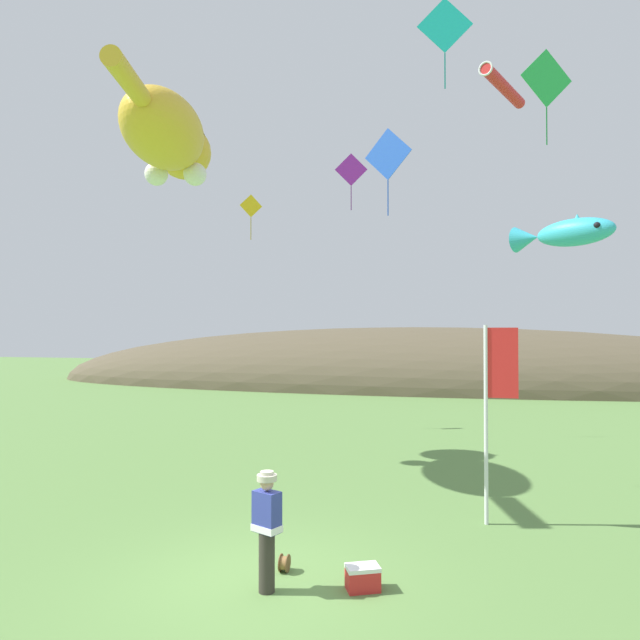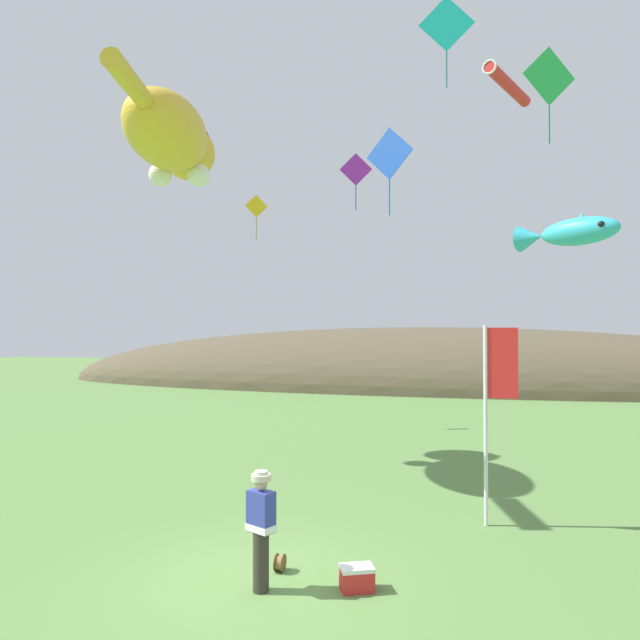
# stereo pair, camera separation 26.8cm
# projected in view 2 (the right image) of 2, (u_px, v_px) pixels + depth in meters

# --- Properties ---
(ground_plane) EXTENTS (120.00, 120.00, 0.00)m
(ground_plane) POSITION_uv_depth(u_px,v_px,m) (253.00, 582.00, 8.73)
(ground_plane) COLOR #5B8442
(distant_hill_ridge) EXTENTS (54.90, 14.12, 8.12)m
(distant_hill_ridge) POSITION_uv_depth(u_px,v_px,m) (423.00, 386.00, 39.52)
(distant_hill_ridge) COLOR brown
(distant_hill_ridge) RESTS_ON ground
(festival_attendant) EXTENTS (0.49, 0.41, 1.77)m
(festival_attendant) POSITION_uv_depth(u_px,v_px,m) (261.00, 526.00, 8.45)
(festival_attendant) COLOR #332D28
(festival_attendant) RESTS_ON ground
(kite_spool) EXTENTS (0.14, 0.28, 0.28)m
(kite_spool) POSITION_uv_depth(u_px,v_px,m) (280.00, 563.00, 9.13)
(kite_spool) COLOR olive
(kite_spool) RESTS_ON ground
(picnic_cooler) EXTENTS (0.58, 0.50, 0.36)m
(picnic_cooler) POSITION_uv_depth(u_px,v_px,m) (357.00, 578.00, 8.46)
(picnic_cooler) COLOR red
(picnic_cooler) RESTS_ON ground
(festival_banner_pole) EXTENTS (0.66, 0.08, 3.97)m
(festival_banner_pole) POSITION_uv_depth(u_px,v_px,m) (494.00, 394.00, 11.27)
(festival_banner_pole) COLOR silver
(festival_banner_pole) RESTS_ON ground
(kite_giant_cat) EXTENTS (3.00, 7.21, 2.23)m
(kite_giant_cat) POSITION_uv_depth(u_px,v_px,m) (172.00, 139.00, 16.10)
(kite_giant_cat) COLOR gold
(kite_fish_windsock) EXTENTS (2.67, 2.19, 0.84)m
(kite_fish_windsock) POSITION_uv_depth(u_px,v_px,m) (568.00, 233.00, 15.09)
(kite_fish_windsock) COLOR #33B2CC
(kite_tube_streamer) EXTENTS (1.62, 3.11, 0.44)m
(kite_tube_streamer) POSITION_uv_depth(u_px,v_px,m) (508.00, 85.00, 17.75)
(kite_tube_streamer) COLOR red
(kite_diamond_green) EXTENTS (1.25, 0.68, 2.31)m
(kite_diamond_green) POSITION_uv_depth(u_px,v_px,m) (549.00, 77.00, 13.49)
(kite_diamond_green) COLOR green
(kite_diamond_violet) EXTENTS (1.18, 0.27, 2.10)m
(kite_diamond_violet) POSITION_uv_depth(u_px,v_px,m) (356.00, 170.00, 20.92)
(kite_diamond_violet) COLOR purple
(kite_diamond_blue) EXTENTS (1.25, 0.47, 2.22)m
(kite_diamond_blue) POSITION_uv_depth(u_px,v_px,m) (389.00, 154.00, 14.33)
(kite_diamond_blue) COLOR blue
(kite_diamond_teal) EXTENTS (1.38, 0.20, 2.29)m
(kite_diamond_teal) POSITION_uv_depth(u_px,v_px,m) (447.00, 24.00, 14.12)
(kite_diamond_teal) COLOR #19BFBF
(kite_diamond_gold) EXTENTS (0.77, 0.53, 1.82)m
(kite_diamond_gold) POSITION_uv_depth(u_px,v_px,m) (256.00, 207.00, 22.68)
(kite_diamond_gold) COLOR yellow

